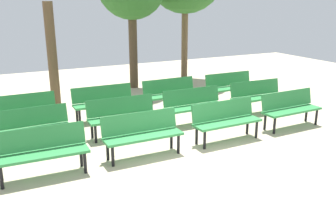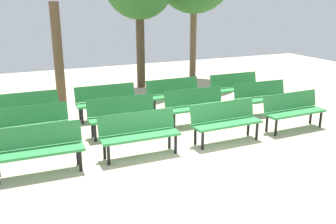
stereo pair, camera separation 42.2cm
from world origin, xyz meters
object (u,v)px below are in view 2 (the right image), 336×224
at_px(bench_r0_c0, 38,147).
at_px(bench_r1_c1, 122,113).
at_px(bench_r2_c3, 235,86).
at_px(bench_r2_c1, 107,100).
at_px(bench_r0_c3, 293,109).
at_px(bench_r2_c2, 174,92).
at_px(bench_r1_c0, 31,124).
at_px(bench_r1_c2, 196,104).
at_px(bench_r2_c0, 25,108).
at_px(bench_r1_c3, 262,96).
at_px(tree_0, 58,56).
at_px(bench_r0_c2, 225,119).
at_px(bench_r0_c1, 139,131).

height_order(bench_r0_c0, bench_r1_c1, same).
height_order(bench_r0_c0, bench_r2_c3, same).
bearing_deg(bench_r2_c3, bench_r2_c1, -179.70).
distance_m(bench_r0_c3, bench_r2_c2, 3.29).
bearing_deg(bench_r1_c0, bench_r1_c2, -1.67).
height_order(bench_r1_c2, bench_r2_c0, same).
height_order(bench_r1_c3, tree_0, tree_0).
distance_m(bench_r0_c0, bench_r1_c2, 4.15).
height_order(bench_r0_c2, bench_r1_c2, same).
bearing_deg(bench_r0_c3, tree_0, 136.87).
relative_size(bench_r0_c2, bench_r0_c3, 1.00).
xyz_separation_m(bench_r0_c2, bench_r1_c2, (-0.02, 1.37, 0.00)).
xyz_separation_m(bench_r0_c1, bench_r2_c0, (-1.98, 2.64, 0.00)).
height_order(bench_r2_c3, tree_0, tree_0).
height_order(bench_r1_c0, bench_r1_c3, same).
distance_m(bench_r1_c1, tree_0, 3.32).
bearing_deg(bench_r1_c3, tree_0, 150.59).
bearing_deg(bench_r0_c2, bench_r1_c0, 159.79).
bearing_deg(bench_r1_c0, bench_r1_c3, -1.49).
bearing_deg(bench_r0_c3, bench_r2_c1, 144.56).
distance_m(bench_r1_c3, bench_r2_c0, 6.15).
bearing_deg(bench_r2_c2, bench_r1_c0, -162.14).
xyz_separation_m(bench_r1_c1, bench_r2_c1, (-0.02, 1.35, 0.00)).
relative_size(bench_r2_c2, tree_0, 0.54).
bearing_deg(bench_r2_c0, bench_r1_c1, -33.20).
distance_m(bench_r2_c1, bench_r2_c3, 4.01).
relative_size(bench_r1_c2, bench_r1_c3, 0.99).
distance_m(bench_r0_c0, bench_r0_c3, 5.89).
height_order(bench_r1_c0, bench_r1_c1, same).
relative_size(bench_r1_c2, bench_r2_c0, 1.00).
relative_size(bench_r1_c3, bench_r2_c3, 1.01).
bearing_deg(bench_r1_c3, bench_r0_c1, -159.72).
height_order(bench_r0_c2, bench_r2_c1, same).
distance_m(bench_r0_c3, bench_r1_c2, 2.37).
xyz_separation_m(bench_r1_c0, bench_r2_c3, (5.99, 1.29, 0.00)).
xyz_separation_m(bench_r2_c0, tree_0, (1.09, 1.68, 0.99)).
distance_m(bench_r1_c2, bench_r1_c3, 2.05).
bearing_deg(bench_r2_c3, tree_0, 161.70).
bearing_deg(bench_r1_c2, bench_r2_c0, 161.60).
bearing_deg(bench_r1_c2, bench_r1_c1, -179.25).
xyz_separation_m(bench_r0_c3, tree_0, (-4.84, 4.31, 0.99)).
distance_m(bench_r1_c0, bench_r1_c1, 2.01).
bearing_deg(bench_r2_c3, bench_r2_c0, -179.45).
relative_size(bench_r1_c0, bench_r1_c3, 1.00).
bearing_deg(bench_r0_c2, bench_r2_c0, 145.13).
relative_size(bench_r1_c0, bench_r2_c0, 1.01).
distance_m(bench_r2_c0, bench_r2_c2, 3.98).
bearing_deg(bench_r2_c3, bench_r1_c1, -160.90).
height_order(bench_r0_c2, bench_r2_c0, same).
bearing_deg(bench_r2_c0, bench_r0_c2, -33.77).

